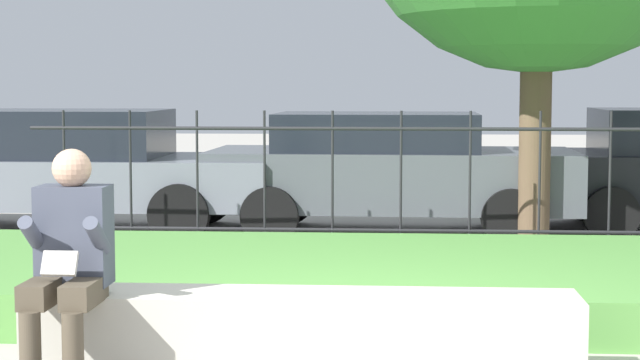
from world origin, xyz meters
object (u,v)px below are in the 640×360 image
Objects in this scene: car_parked_left at (60,167)px; car_parked_center at (388,170)px; stone_bench at (301,341)px; person_seated_reader at (68,259)px.

car_parked_center is at bearing -0.27° from car_parked_left.
stone_bench is 0.65× the size of car_parked_left.
car_parked_center reaches higher than stone_bench.
stone_bench is 1.34m from person_seated_reader.
person_seated_reader is at bearing -103.93° from car_parked_center.
car_parked_center is at bearing 74.79° from person_seated_reader.
car_parked_left reaches higher than person_seated_reader.
person_seated_reader is (-1.21, -0.27, 0.49)m from stone_bench.
car_parked_center is (1.66, 6.11, 0.00)m from person_seated_reader.
car_parked_center is (0.45, 5.83, 0.49)m from stone_bench.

